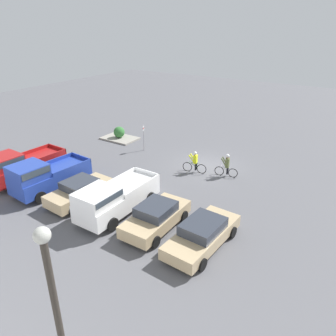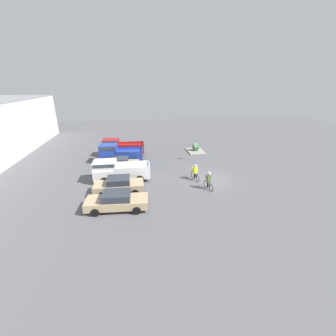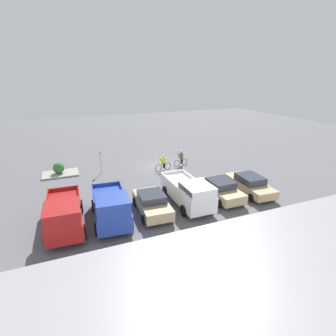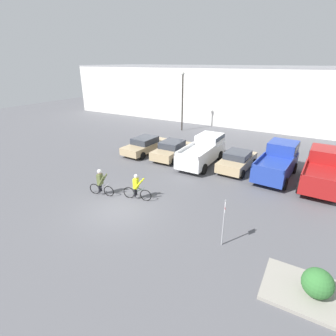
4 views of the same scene
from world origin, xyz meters
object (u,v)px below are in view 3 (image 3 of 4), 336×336
at_px(sedan_1, 220,189).
at_px(cyclist_0, 163,163).
at_px(sedan_0, 250,184).
at_px(pickup_truck_1, 111,207).
at_px(pickup_truck_2, 64,214).
at_px(fire_lane_sign, 100,159).
at_px(shrub, 59,168).
at_px(sedan_2, 152,203).
at_px(pickup_truck_0, 189,191).
at_px(cyclist_1, 181,157).

xyz_separation_m(sedan_1, cyclist_0, (1.78, -7.47, 0.08)).
height_order(sedan_0, pickup_truck_1, pickup_truck_1).
bearing_deg(pickup_truck_2, sedan_1, -177.95).
xyz_separation_m(sedan_0, fire_lane_sign, (10.45, -8.99, 0.69)).
bearing_deg(fire_lane_sign, pickup_truck_2, 69.22).
bearing_deg(cyclist_0, shrub, -15.37).
xyz_separation_m(sedan_2, shrub, (5.84, -10.32, -0.05)).
distance_m(pickup_truck_0, cyclist_1, 8.95).
xyz_separation_m(pickup_truck_0, pickup_truck_2, (8.41, 0.19, 0.07)).
height_order(sedan_0, sedan_2, sedan_2).
distance_m(pickup_truck_2, cyclist_1, 14.47).
xyz_separation_m(sedan_0, pickup_truck_2, (14.02, 0.40, 0.45)).
bearing_deg(shrub, cyclist_1, 170.46).
bearing_deg(sedan_1, cyclist_1, -93.32).
bearing_deg(cyclist_1, pickup_truck_2, 36.10).
height_order(pickup_truck_1, shrub, pickup_truck_1).
relative_size(pickup_truck_2, fire_lane_sign, 2.34).
distance_m(pickup_truck_2, cyclist_0, 12.29).
distance_m(cyclist_0, shrub, 10.02).
bearing_deg(cyclist_0, sedan_1, 103.40).
distance_m(sedan_2, fire_lane_sign, 9.44).
bearing_deg(pickup_truck_0, sedan_0, -177.82).
distance_m(sedan_2, cyclist_1, 10.30).
relative_size(pickup_truck_0, shrub, 5.27).
relative_size(cyclist_1, fire_lane_sign, 0.75).
xyz_separation_m(sedan_0, cyclist_0, (4.58, -7.46, 0.10)).
height_order(sedan_0, cyclist_0, cyclist_0).
bearing_deg(sedan_0, pickup_truck_2, 1.65).
bearing_deg(cyclist_1, fire_lane_sign, -6.15).
bearing_deg(fire_lane_sign, sedan_2, 102.57).
bearing_deg(cyclist_1, pickup_truck_0, 68.55).
height_order(sedan_1, fire_lane_sign, fire_lane_sign).
xyz_separation_m(sedan_0, sedan_2, (8.40, 0.20, 0.01)).
relative_size(pickup_truck_0, cyclist_0, 3.04).
xyz_separation_m(cyclist_1, fire_lane_sign, (8.12, -0.87, 0.51)).
height_order(sedan_2, fire_lane_sign, fire_lane_sign).
relative_size(pickup_truck_0, fire_lane_sign, 2.37).
bearing_deg(sedan_2, cyclist_1, -126.13).
height_order(sedan_0, sedan_1, sedan_1).
bearing_deg(sedan_0, shrub, -35.40).
bearing_deg(shrub, sedan_0, 144.60).
xyz_separation_m(sedan_1, pickup_truck_1, (8.43, 0.54, 0.42)).
height_order(sedan_1, pickup_truck_0, pickup_truck_0).
height_order(sedan_1, sedan_2, sedan_1).
bearing_deg(sedan_1, shrub, -41.50).
distance_m(sedan_2, shrub, 11.86).
bearing_deg(pickup_truck_1, sedan_1, -176.34).
relative_size(cyclist_1, shrub, 1.67).
xyz_separation_m(sedan_2, pickup_truck_2, (5.62, 0.21, 0.44)).
bearing_deg(pickup_truck_0, pickup_truck_1, 3.34).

